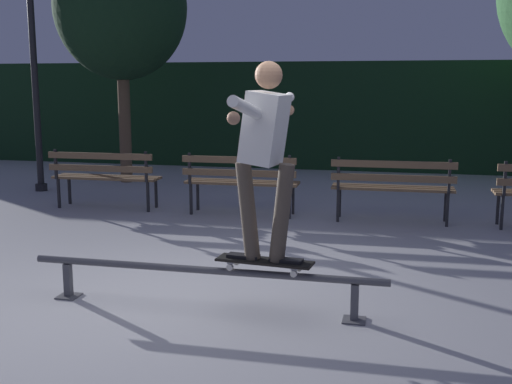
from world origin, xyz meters
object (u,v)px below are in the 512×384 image
tree_far_left (121,7)px  lamp_post_left (33,44)px  grind_rail (203,275)px  park_bench_leftmost (104,173)px  park_bench_left_center (241,178)px  park_bench_right_center (393,183)px  skateboard (265,262)px  skateboarder (265,145)px

tree_far_left → lamp_post_left: tree_far_left is taller
grind_rail → park_bench_leftmost: bearing=126.6°
park_bench_left_center → park_bench_right_center: 2.07m
park_bench_right_center → tree_far_left: bearing=153.4°
skateboard → park_bench_leftmost: 4.84m
park_bench_left_center → lamp_post_left: 4.50m
tree_far_left → lamp_post_left: (-1.02, -1.26, -0.70)m
park_bench_right_center → park_bench_leftmost: bearing=180.0°
lamp_post_left → park_bench_leftmost: bearing=-33.7°
grind_rail → park_bench_left_center: size_ratio=1.87×
grind_rail → skateboarder: 1.20m
skateboarder → tree_far_left: (-3.99, 6.09, 1.82)m
skateboard → park_bench_right_center: bearing=75.5°
skateboard → tree_far_left: tree_far_left is taller
grind_rail → skateboarder: skateboarder is taller
park_bench_right_center → tree_far_left: size_ratio=0.36×
skateboard → lamp_post_left: size_ratio=0.20×
skateboard → park_bench_left_center: size_ratio=0.50×
grind_rail → lamp_post_left: bearing=133.0°
skateboard → park_bench_right_center: 3.74m
park_bench_left_center → park_bench_right_center: size_ratio=1.00×
park_bench_leftmost → lamp_post_left: bearing=146.3°
skateboarder → park_bench_leftmost: (-3.21, 3.62, -0.83)m
skateboarder → lamp_post_left: (-5.01, 4.83, 1.11)m
skateboard → park_bench_leftmost: size_ratio=0.50×
park_bench_left_center → park_bench_right_center: (2.07, 0.00, 0.00)m
tree_far_left → lamp_post_left: size_ratio=1.16×
skateboard → lamp_post_left: (-5.01, 4.83, 2.05)m
skateboard → tree_far_left: 7.78m
lamp_post_left → park_bench_right_center: bearing=-11.4°
park_bench_left_center → lamp_post_left: lamp_post_left is taller
grind_rail → park_bench_right_center: 3.91m
skateboard → grind_rail: bearing=180.0°
park_bench_leftmost → tree_far_left: tree_far_left is taller
grind_rail → tree_far_left: size_ratio=0.67×
skateboarder → park_bench_right_center: size_ratio=0.97×
park_bench_left_center → skateboarder: bearing=-72.6°
grind_rail → tree_far_left: bearing=119.7°
grind_rail → lamp_post_left: (-4.49, 4.83, 2.20)m
skateboard → lamp_post_left: bearing=136.1°
park_bench_leftmost → tree_far_left: (-0.79, 2.46, 2.65)m
grind_rail → skateboarder: bearing=-0.0°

